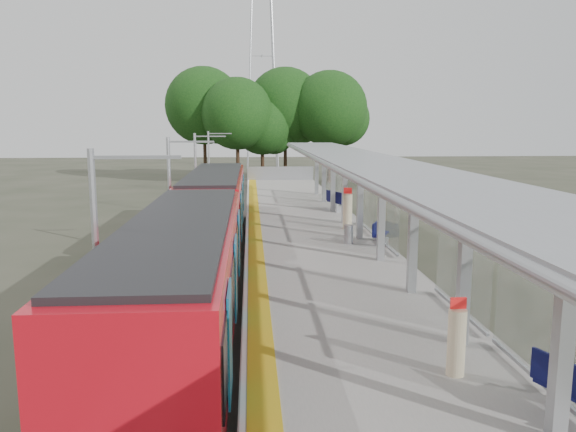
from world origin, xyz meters
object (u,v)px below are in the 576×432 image
object	(u,v)px
train	(204,229)
bench_far	(336,201)
litter_bin	(348,234)
bench_near	(575,391)
info_pillar_far	(347,211)
bench_mid	(379,232)
info_pillar_near	(456,342)

from	to	relation	value
train	bench_far	bearing A→B (deg)	58.71
bench_far	litter_bin	size ratio (longest dim) A/B	2.16
train	bench_far	world-z (taller)	train
train	bench_near	size ratio (longest dim) A/B	17.51
bench_near	info_pillar_far	xyz separation A→B (m)	(-0.74, 17.78, 0.31)
litter_bin	bench_mid	bearing A→B (deg)	-7.56
info_pillar_near	info_pillar_far	distance (m)	15.93
train	info_pillar_far	distance (m)	8.29
bench_near	info_pillar_far	bearing A→B (deg)	71.17
bench_near	bench_far	world-z (taller)	bench_far
bench_near	info_pillar_near	xyz separation A→B (m)	(-1.33, 1.87, 0.15)
bench_near	info_pillar_near	size ratio (longest dim) A/B	0.99
info_pillar_near	info_pillar_far	world-z (taller)	info_pillar_far
bench_far	info_pillar_far	size ratio (longest dim) A/B	0.87
train	info_pillar_far	world-z (taller)	train
bench_mid	litter_bin	size ratio (longest dim) A/B	1.82
bench_near	info_pillar_far	distance (m)	17.80
bench_near	litter_bin	world-z (taller)	bench_near
bench_far	info_pillar_near	distance (m)	21.67
info_pillar_far	bench_far	bearing A→B (deg)	108.70
litter_bin	info_pillar_far	bearing A→B (deg)	80.94
bench_mid	info_pillar_near	world-z (taller)	info_pillar_near
info_pillar_near	litter_bin	size ratio (longest dim) A/B	2.00
train	bench_mid	size ratio (longest dim) A/B	18.95
train	info_pillar_far	size ratio (longest dim) A/B	13.93
info_pillar_near	litter_bin	world-z (taller)	info_pillar_near
bench_near	bench_far	bearing A→B (deg)	69.76
bench_mid	bench_near	bearing A→B (deg)	-65.17
train	bench_mid	distance (m)	7.30
bench_mid	litter_bin	world-z (taller)	bench_mid
bench_near	bench_mid	bearing A→B (deg)	68.94
bench_near	info_pillar_near	world-z (taller)	info_pillar_near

